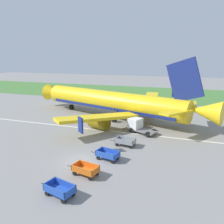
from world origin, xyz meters
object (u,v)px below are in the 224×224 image
(baggage_cart_fourth_in_row, at_px, (125,141))
(airplane, at_px, (115,102))
(service_truck_beside_carts, at_px, (138,125))
(baggage_cart_nearest, at_px, (60,189))
(baggage_cart_second_in_row, at_px, (85,170))
(baggage_cart_third_in_row, at_px, (108,155))

(baggage_cart_fourth_in_row, bearing_deg, airplane, 113.95)
(baggage_cart_fourth_in_row, xyz_separation_m, service_truck_beside_carts, (0.39, 5.85, 0.50))
(baggage_cart_nearest, relative_size, baggage_cart_second_in_row, 1.00)
(baggage_cart_second_in_row, height_order, service_truck_beside_carts, service_truck_beside_carts)
(airplane, height_order, baggage_cart_third_in_row, airplane)
(service_truck_beside_carts, bearing_deg, airplane, 132.15)
(airplane, distance_m, baggage_cart_second_in_row, 21.23)
(baggage_cart_third_in_row, distance_m, baggage_cart_fourth_in_row, 4.58)
(baggage_cart_nearest, relative_size, baggage_cart_fourth_in_row, 1.00)
(baggage_cart_third_in_row, bearing_deg, baggage_cart_fourth_in_row, 79.79)
(baggage_cart_nearest, bearing_deg, baggage_cart_fourth_in_row, 79.22)
(baggage_cart_fourth_in_row, bearing_deg, baggage_cart_third_in_row, -100.21)
(airplane, height_order, service_truck_beside_carts, airplane)
(baggage_cart_fourth_in_row, height_order, service_truck_beside_carts, service_truck_beside_carts)
(baggage_cart_third_in_row, height_order, baggage_cart_fourth_in_row, same)
(baggage_cart_second_in_row, xyz_separation_m, baggage_cart_fourth_in_row, (1.72, 8.43, 0.00))
(baggage_cart_fourth_in_row, bearing_deg, service_truck_beside_carts, 86.23)
(baggage_cart_nearest, distance_m, service_truck_beside_carts, 18.25)
(baggage_cart_nearest, distance_m, baggage_cart_third_in_row, 7.83)
(baggage_cart_fourth_in_row, relative_size, service_truck_beside_carts, 0.76)
(baggage_cart_third_in_row, xyz_separation_m, baggage_cart_fourth_in_row, (0.81, 4.50, 0.00))
(airplane, bearing_deg, baggage_cart_second_in_row, -79.75)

